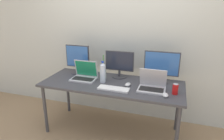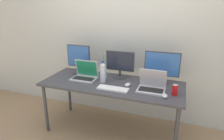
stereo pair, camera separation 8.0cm
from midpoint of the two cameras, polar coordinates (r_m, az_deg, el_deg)
The scene contains 15 objects.
ground_plane at distance 3.01m, azimuth 0.79°, elevation -16.86°, with size 16.00×16.00×0.00m, color #9E7F5B.
wall_back at distance 3.05m, azimuth 4.59°, elevation 10.14°, with size 7.00×0.08×2.60m, color silver.
work_desk at distance 2.67m, azimuth 0.86°, elevation -4.86°, with size 1.86×0.74×0.74m.
monitor_left at distance 3.00m, azimuth -8.74°, elevation 3.20°, with size 0.36×0.21×0.42m.
monitor_center at distance 2.79m, azimuth 3.11°, elevation 1.79°, with size 0.40×0.20×0.38m.
monitor_right at distance 2.66m, azimuth 14.88°, elevation 0.94°, with size 0.45×0.20×0.42m.
laptop_silver at distance 2.79m, azimuth -6.89°, elevation -1.34°, with size 0.34×0.25×0.26m.
laptop_secondary at distance 2.47m, azimuth 12.18°, elevation -4.34°, with size 0.33×0.26×0.26m.
keyboard_main at distance 2.45m, azimuth 1.17°, elevation -5.38°, with size 0.39×0.13×0.02m, color white.
mouse_by_keyboard at distance 2.34m, azimuth 15.74°, elevation -7.09°, with size 0.07×0.11×0.04m, color silver.
mouse_by_laptop at distance 2.55m, azimuth 5.35°, elevation -4.21°, with size 0.07×0.11×0.04m, color silver.
water_bottle at distance 2.63m, azimuth -1.77°, elevation -0.71°, with size 0.08×0.08×0.29m.
soda_can_near_keyboard at distance 2.62m, azimuth 10.11°, elevation -2.76°, with size 0.07×0.07×0.13m.
soda_can_by_laptop at distance 2.41m, azimuth 18.43°, elevation -5.42°, with size 0.07×0.07×0.13m.
bamboo_vase at distance 2.79m, azimuth -1.49°, elevation -0.87°, with size 0.07×0.07×0.34m.
Camera 2 is at (0.83, -2.31, 1.74)m, focal length 32.00 mm.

